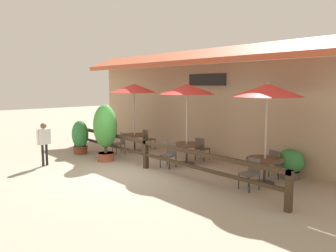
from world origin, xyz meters
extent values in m
plane|color=#9E937F|center=(0.00, 0.00, 0.00)|extent=(60.00, 60.00, 0.00)
cube|color=tan|center=(0.00, 4.20, 1.80)|extent=(14.00, 0.40, 3.60)
cube|color=#B25133|center=(0.00, 3.65, 3.88)|extent=(14.28, 1.48, 0.70)
cube|color=black|center=(0.09, 3.97, 3.00)|extent=(1.84, 0.04, 0.44)
cube|color=#3D2D1E|center=(0.00, 1.05, 0.89)|extent=(10.40, 0.14, 0.11)
cube|color=#3D2D1E|center=(0.00, 1.05, 0.47)|extent=(10.40, 0.10, 0.09)
cube|color=#3D2D1E|center=(-5.13, 1.05, 0.47)|extent=(0.14, 0.14, 0.95)
cube|color=#3D2D1E|center=(0.00, 1.05, 0.47)|extent=(0.14, 0.14, 0.95)
cube|color=#3D2D1E|center=(5.13, 1.05, 0.47)|extent=(0.14, 0.14, 0.95)
cylinder|color=#B7B2A8|center=(-2.54, 2.43, 1.27)|extent=(0.06, 0.06, 2.53)
cone|color=red|center=(-2.54, 2.43, 2.66)|extent=(1.96, 1.96, 0.36)
sphere|color=#B2ADA3|center=(-2.54, 2.43, 2.84)|extent=(0.07, 0.07, 0.07)
cylinder|color=#4C3826|center=(-2.54, 2.43, 0.70)|extent=(1.05, 1.05, 0.05)
cylinder|color=#333333|center=(-2.54, 2.43, 0.34)|extent=(0.07, 0.07, 0.67)
cylinder|color=#333333|center=(-2.54, 2.43, 0.01)|extent=(0.58, 0.58, 0.03)
cube|color=#514C47|center=(-2.56, 1.64, 0.43)|extent=(0.49, 0.49, 0.05)
cube|color=#514C47|center=(-2.52, 1.83, 0.65)|extent=(0.40, 0.10, 0.40)
cylinder|color=#2D2D2D|center=(-2.78, 1.49, 0.20)|extent=(0.04, 0.04, 0.40)
cylinder|color=#2D2D2D|center=(-2.40, 1.42, 0.20)|extent=(0.04, 0.04, 0.40)
cylinder|color=#2D2D2D|center=(-2.71, 1.86, 0.20)|extent=(0.04, 0.04, 0.40)
cylinder|color=#2D2D2D|center=(-2.34, 1.79, 0.20)|extent=(0.04, 0.04, 0.40)
cube|color=#514C47|center=(-2.55, 3.22, 0.43)|extent=(0.46, 0.46, 0.05)
cube|color=#514C47|center=(-2.57, 3.03, 0.65)|extent=(0.40, 0.08, 0.40)
cylinder|color=#2D2D2D|center=(-2.34, 3.39, 0.20)|extent=(0.04, 0.04, 0.40)
cylinder|color=#2D2D2D|center=(-2.72, 3.43, 0.20)|extent=(0.04, 0.04, 0.40)
cylinder|color=#2D2D2D|center=(-2.38, 3.01, 0.20)|extent=(0.04, 0.04, 0.40)
cylinder|color=#2D2D2D|center=(-2.76, 3.05, 0.20)|extent=(0.04, 0.04, 0.40)
cylinder|color=#B7B2A8|center=(0.47, 2.53, 1.27)|extent=(0.06, 0.06, 2.53)
cone|color=red|center=(0.47, 2.53, 2.66)|extent=(1.96, 1.96, 0.36)
sphere|color=#B2ADA3|center=(0.47, 2.53, 2.84)|extent=(0.07, 0.07, 0.07)
cylinder|color=#4C3826|center=(0.47, 2.53, 0.70)|extent=(1.05, 1.05, 0.05)
cylinder|color=#333333|center=(0.47, 2.53, 0.34)|extent=(0.07, 0.07, 0.67)
cylinder|color=#333333|center=(0.47, 2.53, 0.01)|extent=(0.58, 0.58, 0.03)
cube|color=#514C47|center=(0.44, 1.67, 0.43)|extent=(0.49, 0.49, 0.05)
cube|color=#514C47|center=(0.40, 1.86, 0.65)|extent=(0.40, 0.11, 0.40)
cylinder|color=#2D2D2D|center=(0.29, 1.45, 0.20)|extent=(0.04, 0.04, 0.40)
cylinder|color=#2D2D2D|center=(0.66, 1.52, 0.20)|extent=(0.04, 0.04, 0.40)
cylinder|color=#2D2D2D|center=(0.22, 1.82, 0.20)|extent=(0.04, 0.04, 0.40)
cylinder|color=#2D2D2D|center=(0.59, 1.89, 0.20)|extent=(0.04, 0.04, 0.40)
cube|color=#514C47|center=(0.45, 3.39, 0.43)|extent=(0.48, 0.48, 0.05)
cube|color=#514C47|center=(0.48, 3.20, 0.65)|extent=(0.40, 0.09, 0.40)
cylinder|color=#2D2D2D|center=(0.61, 3.61, 0.20)|extent=(0.04, 0.04, 0.40)
cylinder|color=#2D2D2D|center=(0.23, 3.55, 0.20)|extent=(0.04, 0.04, 0.40)
cylinder|color=#2D2D2D|center=(0.66, 3.23, 0.20)|extent=(0.04, 0.04, 0.40)
cylinder|color=#2D2D2D|center=(0.29, 3.17, 0.20)|extent=(0.04, 0.04, 0.40)
cylinder|color=#B7B2A8|center=(3.61, 2.53, 1.27)|extent=(0.06, 0.06, 2.53)
cone|color=red|center=(3.61, 2.53, 2.66)|extent=(1.96, 1.96, 0.36)
sphere|color=#B2ADA3|center=(3.61, 2.53, 2.84)|extent=(0.07, 0.07, 0.07)
cylinder|color=#4C3826|center=(3.61, 2.53, 0.70)|extent=(1.05, 1.05, 0.05)
cylinder|color=#333333|center=(3.61, 2.53, 0.34)|extent=(0.07, 0.07, 0.67)
cylinder|color=#333333|center=(3.61, 2.53, 0.01)|extent=(0.58, 0.58, 0.03)
cube|color=#514C47|center=(3.65, 1.71, 0.43)|extent=(0.48, 0.48, 0.05)
cube|color=#514C47|center=(3.68, 1.90, 0.65)|extent=(0.40, 0.10, 0.40)
cylinder|color=#2D2D2D|center=(3.43, 1.55, 0.20)|extent=(0.04, 0.04, 0.40)
cylinder|color=#2D2D2D|center=(3.81, 1.49, 0.20)|extent=(0.04, 0.04, 0.40)
cylinder|color=#2D2D2D|center=(3.49, 1.93, 0.20)|extent=(0.04, 0.04, 0.40)
cylinder|color=#2D2D2D|center=(3.86, 1.87, 0.20)|extent=(0.04, 0.04, 0.40)
cube|color=#514C47|center=(3.58, 3.35, 0.43)|extent=(0.51, 0.51, 0.05)
cube|color=#514C47|center=(3.53, 3.17, 0.65)|extent=(0.40, 0.13, 0.40)
cylinder|color=#2D2D2D|center=(3.80, 3.49, 0.20)|extent=(0.04, 0.04, 0.40)
cylinder|color=#2D2D2D|center=(3.43, 3.58, 0.20)|extent=(0.04, 0.04, 0.40)
cylinder|color=#2D2D2D|center=(3.72, 3.12, 0.20)|extent=(0.04, 0.04, 0.40)
cylinder|color=#2D2D2D|center=(3.35, 3.21, 0.20)|extent=(0.04, 0.04, 0.40)
cylinder|color=brown|center=(-3.65, 0.52, 0.15)|extent=(0.55, 0.55, 0.31)
cylinder|color=brown|center=(-3.65, 0.52, 0.29)|extent=(0.59, 0.59, 0.04)
ellipsoid|color=#338442|center=(-3.65, 0.52, 0.79)|extent=(0.72, 0.65, 1.14)
cylinder|color=#9E4C33|center=(-1.84, 0.61, 0.15)|extent=(0.60, 0.60, 0.30)
cylinder|color=#9E4C33|center=(-1.84, 0.61, 0.28)|extent=(0.65, 0.65, 0.04)
cylinder|color=brown|center=(-1.84, 0.61, 0.54)|extent=(0.11, 0.11, 0.47)
ellipsoid|color=#3D8E38|center=(-1.84, 0.61, 1.30)|extent=(0.94, 0.84, 1.58)
cylinder|color=#564C47|center=(3.84, 3.55, 0.11)|extent=(0.53, 0.53, 0.22)
cylinder|color=#564C47|center=(3.84, 3.55, 0.20)|extent=(0.57, 0.57, 0.04)
ellipsoid|color=#338442|center=(3.84, 3.55, 0.53)|extent=(0.81, 0.73, 0.73)
cylinder|color=black|center=(-2.63, -1.42, 0.38)|extent=(0.08, 0.08, 0.75)
cylinder|color=black|center=(-2.66, -1.27, 0.38)|extent=(0.08, 0.08, 0.75)
cube|color=silver|center=(-2.65, -1.34, 1.02)|extent=(0.25, 0.44, 0.53)
cylinder|color=silver|center=(-2.60, -1.58, 1.02)|extent=(0.07, 0.07, 0.51)
cylinder|color=silver|center=(-2.69, -1.11, 1.02)|extent=(0.07, 0.07, 0.51)
sphere|color=brown|center=(-2.65, -1.34, 1.40)|extent=(0.20, 0.20, 0.20)
camera|label=1|loc=(8.55, -5.61, 2.82)|focal=35.00mm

